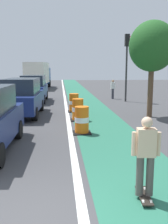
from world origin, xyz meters
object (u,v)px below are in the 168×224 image
object	(u,v)px
traffic_light_corner	(127,56)
traffic_barrel_front	(82,120)
traffic_barrel_mid	(78,110)
delivery_truck_down_block	(38,74)
traffic_barrel_back	(74,103)
pedestrian_crossing	(113,89)
street_tree_sidewalk	(152,47)
skateboarder_on_lane	(146,156)
parked_suv_third	(34,88)
parked_suv_second	(23,97)

from	to	relation	value
traffic_light_corner	traffic_barrel_front	bearing A→B (deg)	-114.13
traffic_barrel_mid	delivery_truck_down_block	distance (m)	20.53
traffic_barrel_back	pedestrian_crossing	bearing A→B (deg)	59.39
delivery_truck_down_block	pedestrian_crossing	bearing A→B (deg)	-58.23
delivery_truck_down_block	street_tree_sidewalk	world-z (taller)	street_tree_sidewalk
traffic_barrel_mid	traffic_barrel_back	xyz separation A→B (m)	(-0.06, 2.53, 0.00)
traffic_light_corner	pedestrian_crossing	world-z (taller)	traffic_light_corner
skateboarder_on_lane	traffic_barrel_back	distance (m)	10.46
traffic_barrel_mid	traffic_barrel_back	distance (m)	2.53
traffic_barrel_front	traffic_light_corner	xyz separation A→B (m)	(4.24, 9.47, 2.97)
parked_suv_third	traffic_barrel_mid	world-z (taller)	parked_suv_third
traffic_barrel_front	traffic_light_corner	distance (m)	10.79
traffic_barrel_back	street_tree_sidewalk	bearing A→B (deg)	-26.61
pedestrian_crossing	street_tree_sidewalk	xyz separation A→B (m)	(0.34, -8.08, 2.80)
skateboarder_on_lane	traffic_light_corner	bearing A→B (deg)	76.96
traffic_light_corner	pedestrian_crossing	xyz separation A→B (m)	(-0.67, 1.74, -2.64)
parked_suv_second	traffic_light_corner	bearing A→B (deg)	36.56
parked_suv_third	traffic_light_corner	size ratio (longest dim) A/B	0.91
parked_suv_third	pedestrian_crossing	distance (m)	6.56
parked_suv_second	traffic_barrel_back	distance (m)	3.05
pedestrian_crossing	street_tree_sidewalk	world-z (taller)	street_tree_sidewalk
delivery_truck_down_block	street_tree_sidewalk	distance (m)	21.08
parked_suv_second	traffic_light_corner	distance (m)	9.23
pedestrian_crossing	delivery_truck_down_block	bearing A→B (deg)	121.77
street_tree_sidewalk	pedestrian_crossing	bearing A→B (deg)	92.40
traffic_barrel_mid	pedestrian_crossing	distance (m)	9.34
parked_suv_third	traffic_barrel_back	world-z (taller)	parked_suv_third
traffic_barrel_mid	parked_suv_second	bearing A→B (deg)	151.37
skateboarder_on_lane	pedestrian_crossing	bearing A→B (deg)	80.54
pedestrian_crossing	traffic_barrel_front	bearing A→B (deg)	-107.67
delivery_truck_down_block	pedestrian_crossing	size ratio (longest dim) A/B	4.81
traffic_light_corner	delivery_truck_down_block	bearing A→B (deg)	120.49
delivery_truck_down_block	street_tree_sidewalk	bearing A→B (deg)	-69.12
traffic_barrel_front	traffic_barrel_back	distance (m)	5.10
skateboarder_on_lane	parked_suv_second	size ratio (longest dim) A/B	0.36
traffic_barrel_back	street_tree_sidewalk	size ratio (longest dim) A/B	0.22
delivery_truck_down_block	traffic_light_corner	size ratio (longest dim) A/B	1.52
skateboarder_on_lane	parked_suv_second	world-z (taller)	parked_suv_second
pedestrian_crossing	street_tree_sidewalk	bearing A→B (deg)	-87.60
skateboarder_on_lane	traffic_barrel_back	world-z (taller)	skateboarder_on_lane
skateboarder_on_lane	traffic_barrel_front	world-z (taller)	skateboarder_on_lane
traffic_barrel_back	delivery_truck_down_block	xyz separation A→B (m)	(-3.53, 17.64, 1.31)
skateboarder_on_lane	traffic_light_corner	distance (m)	15.39
traffic_barrel_front	pedestrian_crossing	distance (m)	11.76
parked_suv_third	traffic_light_corner	bearing A→B (deg)	-4.77
traffic_barrel_back	traffic_light_corner	distance (m)	6.80
traffic_barrel_front	pedestrian_crossing	xyz separation A→B (m)	(3.57, 11.20, 0.33)
skateboarder_on_lane	delivery_truck_down_block	world-z (taller)	delivery_truck_down_block
traffic_light_corner	pedestrian_crossing	size ratio (longest dim) A/B	3.17
parked_suv_third	street_tree_sidewalk	size ratio (longest dim) A/B	0.93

